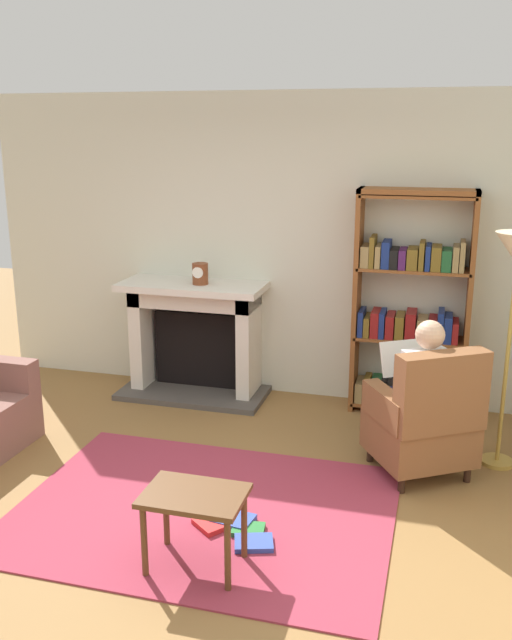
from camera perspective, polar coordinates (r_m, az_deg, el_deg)
ground at (r=4.41m, az=-5.68°, el=-17.34°), size 14.00×14.00×0.00m
back_wall at (r=6.23m, az=2.43°, el=5.92°), size 5.60×0.10×2.70m
area_rug at (r=4.64m, az=-4.31°, el=-15.37°), size 2.40×1.80×0.01m
fireplace at (r=6.39m, az=-4.93°, el=-1.13°), size 1.34×0.64×1.06m
mantel_clock at (r=6.13m, az=-4.62°, el=3.82°), size 0.14×0.14×0.19m
bookshelf at (r=5.96m, az=12.56°, el=0.78°), size 0.96×0.32×1.92m
armchair_reading at (r=5.01m, az=13.77°, el=-8.00°), size 0.87×0.87×0.97m
seated_reader at (r=5.03m, az=13.24°, el=-5.45°), size 0.55×0.59×1.14m
side_table at (r=3.94m, az=-5.08°, el=-14.94°), size 0.56×0.39×0.46m
scattered_books at (r=4.43m, az=-1.76°, el=-16.63°), size 0.57×0.44×0.04m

